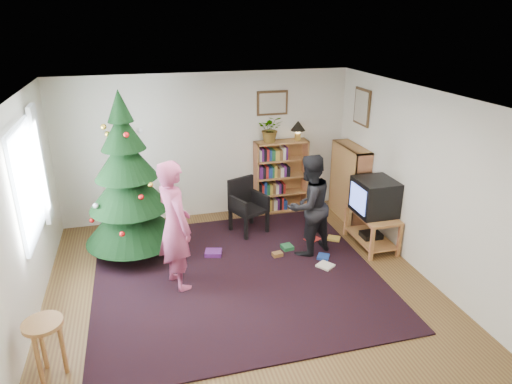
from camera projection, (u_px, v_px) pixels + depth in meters
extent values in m
plane|color=brown|center=(242.00, 287.00, 6.04)|extent=(5.00, 5.00, 0.00)
plane|color=white|center=(239.00, 98.00, 5.13)|extent=(5.00, 5.00, 0.00)
cube|color=silver|center=(207.00, 147.00, 7.83)|extent=(5.00, 0.02, 2.50)
cube|color=silver|center=(318.00, 326.00, 3.34)|extent=(5.00, 0.02, 2.50)
cube|color=silver|center=(18.00, 223.00, 4.98)|extent=(0.02, 5.00, 2.50)
cube|color=silver|center=(420.00, 182.00, 6.19)|extent=(0.02, 5.00, 2.50)
cube|color=black|center=(237.00, 275.00, 6.31)|extent=(3.80, 3.60, 0.02)
cube|color=silver|center=(28.00, 183.00, 5.44)|extent=(0.04, 1.20, 1.40)
cube|color=silver|center=(41.00, 165.00, 6.08)|extent=(0.06, 0.35, 1.60)
cube|color=#4C3319|center=(272.00, 103.00, 7.83)|extent=(0.55, 0.03, 0.42)
cube|color=beige|center=(272.00, 103.00, 7.83)|extent=(0.47, 0.01, 0.34)
cube|color=#4C3319|center=(362.00, 107.00, 7.50)|extent=(0.03, 0.50, 0.60)
cube|color=beige|center=(362.00, 107.00, 7.50)|extent=(0.01, 0.42, 0.52)
cylinder|color=#3F2816|center=(135.00, 246.00, 6.83)|extent=(0.13, 0.13, 0.26)
cone|color=black|center=(131.00, 215.00, 6.64)|extent=(1.36, 1.36, 0.77)
cone|color=black|center=(128.00, 186.00, 6.47)|extent=(1.14, 1.14, 0.68)
cone|color=black|center=(125.00, 157.00, 6.32)|extent=(0.88, 0.88, 0.60)
cone|color=black|center=(122.00, 130.00, 6.18)|extent=(0.61, 0.61, 0.53)
cone|color=black|center=(119.00, 105.00, 6.06)|extent=(0.35, 0.35, 0.44)
cube|color=#A8603C|center=(281.00, 176.00, 8.22)|extent=(0.95, 0.30, 1.30)
cube|color=#A8603C|center=(281.00, 142.00, 7.99)|extent=(0.95, 0.30, 0.03)
cube|color=#A8603C|center=(349.00, 182.00, 7.92)|extent=(0.30, 0.95, 1.30)
cube|color=#A8603C|center=(352.00, 147.00, 7.69)|extent=(0.30, 0.95, 0.03)
cube|color=#A8603C|center=(373.00, 214.00, 6.96)|extent=(0.51, 0.92, 0.04)
cube|color=#A8603C|center=(372.00, 245.00, 6.62)|extent=(0.05, 0.05, 0.51)
cube|color=#A8603C|center=(399.00, 241.00, 6.73)|extent=(0.05, 0.05, 0.51)
cube|color=#A8603C|center=(346.00, 221.00, 7.39)|extent=(0.05, 0.05, 0.51)
cube|color=#A8603C|center=(371.00, 218.00, 7.50)|extent=(0.05, 0.05, 0.51)
cube|color=#A8603C|center=(371.00, 238.00, 7.11)|extent=(0.47, 0.88, 0.03)
cube|color=black|center=(371.00, 235.00, 7.09)|extent=(0.30, 0.25, 0.08)
cube|color=black|center=(375.00, 197.00, 6.85)|extent=(0.56, 0.61, 0.53)
cube|color=#536DE2|center=(358.00, 199.00, 6.78)|extent=(0.01, 0.48, 0.38)
cube|color=black|center=(249.00, 210.00, 7.43)|extent=(0.64, 0.64, 0.05)
cube|color=black|center=(245.00, 191.00, 7.54)|extent=(0.47, 0.24, 0.49)
cube|color=black|center=(239.00, 228.00, 7.26)|extent=(0.07, 0.07, 0.40)
cube|color=black|center=(265.00, 225.00, 7.36)|extent=(0.07, 0.07, 0.40)
cube|color=black|center=(233.00, 217.00, 7.65)|extent=(0.07, 0.07, 0.40)
cube|color=black|center=(258.00, 214.00, 7.75)|extent=(0.07, 0.07, 0.40)
cylinder|color=#A8603C|center=(42.00, 324.00, 4.36)|extent=(0.38, 0.38, 0.04)
cylinder|color=#A8603C|center=(63.00, 348.00, 4.51)|extent=(0.05, 0.05, 0.59)
cylinder|color=#A8603C|center=(42.00, 344.00, 4.57)|extent=(0.05, 0.05, 0.59)
cylinder|color=#A8603C|center=(38.00, 360.00, 4.36)|extent=(0.05, 0.05, 0.59)
imported|color=#AC456C|center=(175.00, 226.00, 5.79)|extent=(0.62, 0.74, 1.74)
imported|color=black|center=(309.00, 205.00, 6.66)|extent=(0.91, 0.83, 1.54)
imported|color=gray|center=(271.00, 129.00, 7.85)|extent=(0.50, 0.46, 0.46)
cylinder|color=#A57F33|center=(298.00, 137.00, 8.03)|extent=(0.11, 0.11, 0.11)
sphere|color=#FFD88C|center=(298.00, 130.00, 7.99)|extent=(0.11, 0.11, 0.11)
cone|color=black|center=(298.00, 126.00, 7.96)|extent=(0.26, 0.26, 0.17)
cube|color=#A51E19|center=(312.00, 238.00, 7.28)|extent=(0.20, 0.20, 0.08)
cube|color=navy|center=(323.00, 257.00, 6.73)|extent=(0.20, 0.20, 0.08)
cube|color=#1E592D|center=(287.00, 248.00, 6.98)|extent=(0.20, 0.20, 0.08)
cube|color=gold|center=(334.00, 238.00, 7.28)|extent=(0.20, 0.20, 0.08)
cube|color=brown|center=(277.00, 255.00, 6.78)|extent=(0.20, 0.20, 0.08)
cube|color=beige|center=(325.00, 265.00, 6.50)|extent=(0.20, 0.20, 0.08)
cube|color=#4C1959|center=(213.00, 253.00, 6.81)|extent=(0.20, 0.20, 0.08)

